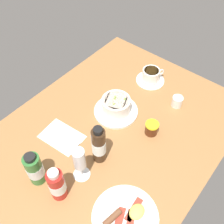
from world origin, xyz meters
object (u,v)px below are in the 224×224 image
wine_glass (79,161)px  porridge_bowl (116,106)px  creamer_jug (177,101)px  sauce_bottle_brown (99,145)px  sauce_bottle_red (57,185)px  jam_jar (152,128)px  breakfast_plate (126,217)px  cutlery_setting (62,137)px  sauce_bottle_green (35,169)px  coffee_cup (151,76)px

wine_glass → porridge_bowl: bearing=-163.8°
creamer_jug → wine_glass: 54.78cm
sauce_bottle_brown → sauce_bottle_red: 20.45cm
jam_jar → breakfast_plate: 37.83cm
cutlery_setting → sauce_bottle_green: (18.60, 6.62, 7.03)cm
sauce_bottle_brown → jam_jar: bearing=158.9°
wine_glass → sauce_bottle_red: 10.95cm
sauce_bottle_red → breakfast_plate: 25.75cm
creamer_jug → sauce_bottle_brown: (43.52, -9.26, 6.06)cm
breakfast_plate → sauce_bottle_green: bearing=-75.2°
sauce_bottle_green → breakfast_plate: 35.82cm
cutlery_setting → wine_glass: bearing=68.1°
jam_jar → sauce_bottle_green: size_ratio=0.37×
porridge_bowl → jam_jar: bearing=91.7°
cutlery_setting → sauce_bottle_green: bearing=19.6°
cutlery_setting → sauce_bottle_brown: 20.38cm
porridge_bowl → creamer_jug: bearing=137.9°
wine_glass → sauce_bottle_red: size_ratio=1.01×
cutlery_setting → wine_glass: wine_glass is taller
creamer_jug → wine_glass: bearing=-10.2°
coffee_cup → breakfast_plate: size_ratio=0.62×
sauce_bottle_brown → sauce_bottle_green: size_ratio=1.20×
porridge_bowl → sauce_bottle_red: bearing=11.2°
sauce_bottle_brown → breakfast_plate: (12.25, 22.34, -7.74)cm
jam_jar → sauce_bottle_brown: size_ratio=0.31×
porridge_bowl → creamer_jug: size_ratio=3.43×
sauce_bottle_red → creamer_jug: bearing=170.6°
wine_glass → sauce_bottle_green: size_ratio=1.02×
porridge_bowl → cutlery_setting: (25.13, -8.60, -3.65)cm
porridge_bowl → cutlery_setting: porridge_bowl is taller
creamer_jug → jam_jar: 20.47cm
coffee_cup → cutlery_setting: bearing=-9.7°
wine_glass → coffee_cup: bearing=-171.4°
cutlery_setting → sauce_bottle_brown: size_ratio=0.97×
coffee_cup → jam_jar: coffee_cup is taller
wine_glass → cutlery_setting: bearing=-111.9°
porridge_bowl → sauce_bottle_red: sauce_bottle_red is taller
porridge_bowl → creamer_jug: (-21.03, 19.03, -1.28)cm
wine_glass → sauce_bottle_brown: (-9.86, 0.39, -1.57)cm
porridge_bowl → breakfast_plate: size_ratio=0.87×
coffee_cup → breakfast_plate: bearing=27.1°
porridge_bowl → jam_jar: porridge_bowl is taller
porridge_bowl → sauce_bottle_red: (42.85, 8.50, 3.36)cm
wine_glass → sauce_bottle_brown: 9.99cm
wine_glass → breakfast_plate: 24.67cm
creamer_jug → sauce_bottle_green: size_ratio=0.37×
sauce_bottle_brown → porridge_bowl: bearing=-156.5°
sauce_bottle_green → breakfast_plate: (-8.99, 34.09, -6.34)cm
creamer_jug → sauce_bottle_brown: size_ratio=0.31×
cutlery_setting → sauce_bottle_green: sauce_bottle_green is taller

